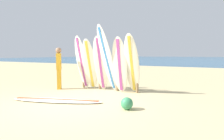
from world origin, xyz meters
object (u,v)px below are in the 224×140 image
Objects in this scene: surfboard_leaning_far_left at (82,63)px; beachgoer_standing at (59,66)px; surfboard_leaning_center at (107,59)px; surfboard_leaning_center_left at (101,64)px; surfboard_leaning_right at (132,64)px; surfboard_leaning_left at (90,65)px; surfboard_lying_on_sand at (57,100)px; surfboard_rack at (108,74)px; surfboard_leaning_center_right at (120,65)px; beach_ball at (127,103)px.

beachgoer_standing is at bearing -145.58° from surfboard_leaning_far_left.
surfboard_leaning_center_left is at bearing 158.64° from surfboard_leaning_center.
beachgoer_standing is at bearing -170.78° from surfboard_leaning_right.
surfboard_leaning_left is at bearing -176.86° from surfboard_leaning_center_left.
surfboard_rack is at bearing 78.22° from surfboard_lying_on_sand.
surfboard_leaning_center_right reaches higher than beach_ball.
surfboard_leaning_center_right is (1.77, -0.11, -0.06)m from surfboard_leaning_far_left.
beach_ball is at bearing -43.89° from surfboard_leaning_center_left.
surfboard_leaning_left is 0.70× the size of surfboard_lying_on_sand.
surfboard_leaning_far_left reaches higher than surfboard_lying_on_sand.
surfboard_leaning_far_left reaches higher than surfboard_leaning_center_right.
beach_ball is at bearing -47.83° from surfboard_leaning_center.
surfboard_leaning_far_left is 0.45m from surfboard_leaning_left.
surfboard_leaning_left reaches higher than beach_ball.
surfboard_rack is 7.85× the size of beach_ball.
surfboard_leaning_left is 6.25× the size of beach_ball.
surfboard_leaning_center_left is 1.30m from surfboard_leaning_right.
surfboard_leaning_far_left reaches higher than surfboard_rack.
surfboard_leaning_left is at bearing -179.08° from surfboard_leaning_right.
surfboard_leaning_center_right is 2.57m from beachgoer_standing.
surfboard_leaning_center reaches higher than surfboard_rack.
surfboard_leaning_center_right reaches higher than beachgoer_standing.
surfboard_leaning_center is 1.21× the size of surfboard_leaning_center_right.
surfboard_leaning_center_right is at bearing -28.68° from surfboard_rack.
surfboard_lying_on_sand is (-0.49, -2.35, -0.59)m from surfboard_rack.
surfboard_leaning_far_left is 0.94m from beachgoer_standing.
surfboard_leaning_center reaches higher than surfboard_leaning_center_right.
surfboard_rack is 1.24m from surfboard_leaning_right.
surfboard_leaning_center_left reaches higher than surfboard_leaning_center_right.
beach_ball is (1.73, -2.14, -0.46)m from surfboard_rack.
surfboard_leaning_right is at bearing 9.17° from surfboard_leaning_center_right.
surfboard_leaning_center is at bearing 9.16° from beachgoer_standing.
surfboard_leaning_left is 3.11m from beach_ball.
surfboard_leaning_left is 0.99× the size of surfboard_leaning_center_right.
surfboard_lying_on_sand is (-1.17, -1.98, -0.99)m from surfboard_leaning_center_right.
surfboard_leaning_far_left is at bearing 34.42° from beachgoer_standing.
surfboard_lying_on_sand is at bearing -128.02° from surfboard_leaning_right.
surfboard_leaning_left is at bearing 20.72° from beachgoer_standing.
surfboard_leaning_right reaches higher than surfboard_rack.
surfboard_leaning_right is (1.78, 0.03, 0.06)m from surfboard_leaning_left.
surfboard_leaning_right is (1.12, -0.30, 0.44)m from surfboard_rack.
surfboard_rack is 2.47m from surfboard_lying_on_sand.
surfboard_leaning_far_left is at bearing 171.63° from surfboard_leaning_center.
surfboard_leaning_center_right is 1.21× the size of beachgoer_standing.
surfboard_leaning_center_right is at bearing 9.23° from beachgoer_standing.
surfboard_leaning_center_right is at bearing 9.51° from surfboard_leaning_center.
surfboard_leaning_left reaches higher than surfboard_rack.
surfboard_rack is 1.25× the size of surfboard_leaning_left.
beachgoer_standing is at bearing -170.77° from surfboard_leaning_center_right.
surfboard_leaning_center_left reaches higher than surfboard_rack.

